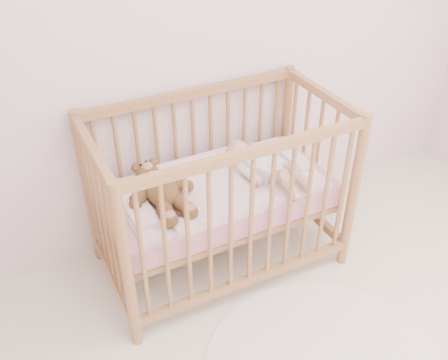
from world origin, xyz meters
TOP-DOWN VIEW (x-y plane):
  - wall_back at (0.00, 2.00)m, footprint 4.00×0.02m
  - crib at (-0.09, 1.60)m, footprint 1.36×0.76m
  - mattress at (-0.09, 1.60)m, footprint 1.22×0.62m
  - blanket at (-0.09, 1.60)m, footprint 1.10×0.58m
  - baby at (0.15, 1.58)m, footprint 0.46×0.66m
  - teddy_bear at (-0.43, 1.58)m, footprint 0.41×0.55m

SIDE VIEW (x-z plane):
  - mattress at x=-0.09m, z-range 0.42..0.55m
  - crib at x=-0.09m, z-range 0.00..1.00m
  - blanket at x=-0.09m, z-range 0.53..0.59m
  - baby at x=0.15m, z-range 0.56..0.71m
  - teddy_bear at x=-0.43m, z-range 0.57..0.72m
  - wall_back at x=0.00m, z-range 0.00..2.70m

